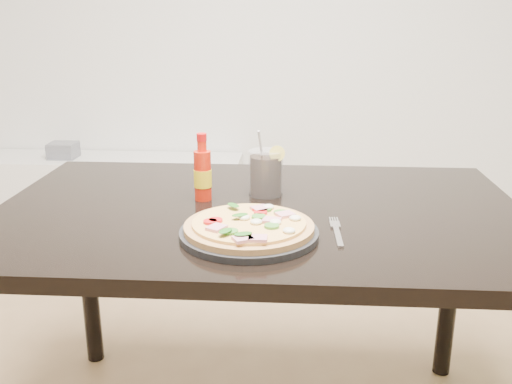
# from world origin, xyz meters

# --- Properties ---
(dining_table) EXTENTS (1.40, 0.90, 0.75)m
(dining_table) POSITION_xyz_m (0.09, 0.57, 0.67)
(dining_table) COLOR black
(dining_table) RESTS_ON ground
(plate) EXTENTS (0.32, 0.32, 0.02)m
(plate) POSITION_xyz_m (0.08, 0.36, 0.76)
(plate) COLOR black
(plate) RESTS_ON dining_table
(pizza) EXTENTS (0.30, 0.30, 0.03)m
(pizza) POSITION_xyz_m (0.09, 0.36, 0.78)
(pizza) COLOR #B38150
(pizza) RESTS_ON plate
(hot_sauce_bottle) EXTENTS (0.06, 0.06, 0.19)m
(hot_sauce_bottle) POSITION_xyz_m (-0.06, 0.63, 0.82)
(hot_sauce_bottle) COLOR red
(hot_sauce_bottle) RESTS_ON dining_table
(cola_cup) EXTENTS (0.10, 0.10, 0.19)m
(cola_cup) POSITION_xyz_m (0.11, 0.69, 0.81)
(cola_cup) COLOR black
(cola_cup) RESTS_ON dining_table
(fork) EXTENTS (0.03, 0.19, 0.00)m
(fork) POSITION_xyz_m (0.29, 0.41, 0.75)
(fork) COLOR silver
(fork) RESTS_ON dining_table
(media_console) EXTENTS (1.40, 0.34, 0.50)m
(media_console) POSITION_xyz_m (-0.80, 2.07, 0.25)
(media_console) COLOR white
(media_console) RESTS_ON ground
(cd_stack) EXTENTS (0.14, 0.12, 0.08)m
(cd_stack) POSITION_xyz_m (-1.05, 2.05, 0.54)
(cd_stack) COLOR slate
(cd_stack) RESTS_ON media_console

